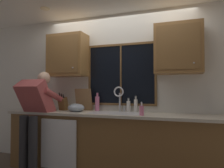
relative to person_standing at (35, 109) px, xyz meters
The scene contains 23 objects.
back_wall 1.38m from the person_standing, 30.42° to the left, with size 5.74×0.12×2.55m, color silver.
ceiling_downlight_left 1.59m from the person_standing, ahead, with size 0.14×0.14×0.01m, color #FFEAB2.
window_glass 1.48m from the person_standing, 26.62° to the left, with size 1.10×0.02×0.95m, color black.
window_frame_top 1.72m from the person_standing, 26.24° to the left, with size 1.17×0.02×0.04m, color brown.
window_frame_bottom 1.36m from the person_standing, 26.24° to the left, with size 1.17×0.02×0.04m, color brown.
window_frame_left 1.05m from the person_standing, 42.66° to the left, with size 0.04×0.02×0.95m, color brown.
window_frame_right 1.97m from the person_standing, 18.60° to the left, with size 0.04×0.02×0.95m, color brown.
window_mullion_center 1.47m from the person_standing, 26.17° to the left, with size 0.02×0.02×0.95m, color brown.
lower_cabinet_run 1.31m from the person_standing, 15.90° to the left, with size 3.34×0.58×0.88m, color brown.
countertop 1.20m from the person_standing, 14.98° to the left, with size 3.40×0.62×0.04m, color beige.
dishwasher_front 0.66m from the person_standing, ahead, with size 0.60×0.02×0.74m, color white.
upper_cabinet_left 1.05m from the person_standing, 55.68° to the left, with size 0.67×0.36×0.72m.
upper_cabinet_right 2.36m from the person_standing, 11.91° to the left, with size 0.67×0.36×0.72m.
sink 1.27m from the person_standing, 14.68° to the left, with size 0.80×0.46×0.21m.
faucet 1.34m from the person_standing, 22.15° to the left, with size 0.18×0.09×0.40m.
person_standing is the anchor object (origin of this frame).
knife_block 0.50m from the person_standing, 62.69° to the left, with size 0.12×0.18×0.32m.
cutting_board 0.80m from the person_standing, 42.65° to the left, with size 0.30×0.02×0.37m, color #997047.
mixing_bowl 0.63m from the person_standing, 28.89° to the left, with size 0.27×0.27×0.13m, color #8C99A8.
soap_dispenser 1.66m from the person_standing, ahead, with size 0.06×0.07×0.19m.
bottle_green_glass 1.57m from the person_standing, 17.94° to the left, with size 0.06×0.06×0.26m.
bottle_tall_clear 0.99m from the person_standing, 32.02° to the left, with size 0.07×0.07×0.31m.
bottle_amber_small 1.47m from the person_standing, 20.33° to the left, with size 0.06×0.06×0.23m.
Camera 1 is at (1.07, -3.34, 1.27)m, focal length 33.89 mm.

